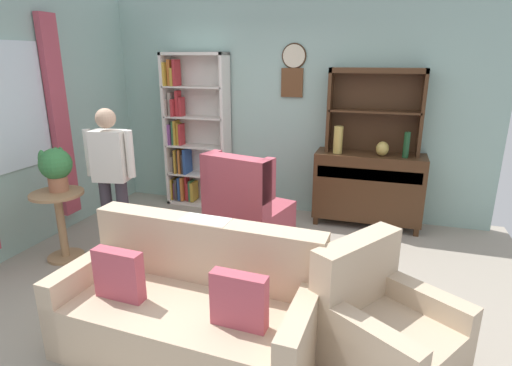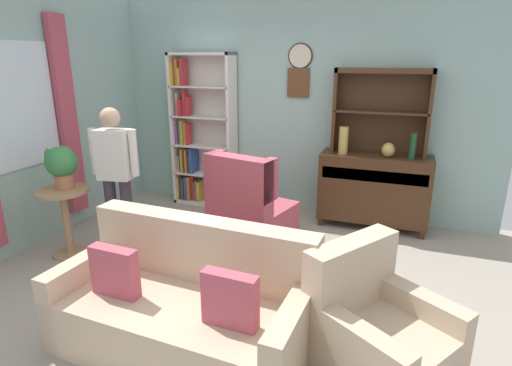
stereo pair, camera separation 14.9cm
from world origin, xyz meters
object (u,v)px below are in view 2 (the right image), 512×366
at_px(bookshelf, 199,135).
at_px(potted_plant_large, 61,164).
at_px(plant_stand, 66,215).
at_px(sideboard_hutch, 382,100).
at_px(coffee_table, 241,246).
at_px(vase_tall, 343,140).
at_px(vase_round, 388,150).
at_px(sideboard, 374,188).
at_px(bottle_wine, 413,146).
at_px(couch_floral, 185,308).
at_px(wingback_chair, 249,210).
at_px(armchair_floral, 377,337).
at_px(person_reading, 116,171).
at_px(book_stack, 246,241).

relative_size(bookshelf, potted_plant_large, 4.77).
relative_size(plant_stand, potted_plant_large, 1.66).
xyz_separation_m(sideboard_hutch, coffee_table, (-1.03, -1.88, -1.21)).
xyz_separation_m(vase_tall, vase_round, (0.52, 0.01, -0.08)).
bearing_deg(plant_stand, coffee_table, 3.87).
bearing_deg(sideboard, vase_round, -27.17).
distance_m(bottle_wine, couch_floral, 3.14).
bearing_deg(potted_plant_large, wingback_chair, 27.53).
relative_size(bookshelf, vase_round, 12.35).
relative_size(bookshelf, armchair_floral, 1.98).
bearing_deg(bookshelf, couch_floral, -64.61).
height_order(plant_stand, potted_plant_large, potted_plant_large).
height_order(wingback_chair, coffee_table, wingback_chair).
bearing_deg(couch_floral, bookshelf, 115.39).
height_order(bookshelf, armchair_floral, bookshelf).
distance_m(sideboard_hutch, vase_tall, 0.64).
height_order(wingback_chair, plant_stand, wingback_chair).
height_order(sideboard_hutch, person_reading, sideboard_hutch).
bearing_deg(sideboard_hutch, vase_tall, -154.11).
bearing_deg(person_reading, plant_stand, -149.56).
distance_m(sideboard_hutch, bottle_wine, 0.66).
relative_size(vase_tall, coffee_table, 0.41).
distance_m(vase_tall, coffee_table, 1.95).
relative_size(vase_round, couch_floral, 0.09).
relative_size(vase_tall, plant_stand, 0.45).
relative_size(wingback_chair, person_reading, 0.67).
bearing_deg(person_reading, potted_plant_large, -155.95).
bearing_deg(sideboard, wingback_chair, -143.34).
xyz_separation_m(bookshelf, wingback_chair, (1.14, -1.03, -0.61)).
bearing_deg(sideboard_hutch, sideboard, -90.00).
bearing_deg(plant_stand, sideboard, 32.61).
distance_m(sideboard, potted_plant_large, 3.54).
xyz_separation_m(sideboard, potted_plant_large, (-2.99, -1.84, 0.48)).
height_order(bookshelf, coffee_table, bookshelf).
bearing_deg(bottle_wine, coffee_table, -130.28).
bearing_deg(bookshelf, vase_round, -3.40).
relative_size(person_reading, book_stack, 7.19).
distance_m(bookshelf, couch_floral, 3.22).
xyz_separation_m(sideboard, bottle_wine, (0.39, -0.09, 0.56)).
relative_size(sideboard, person_reading, 0.83).
height_order(vase_tall, vase_round, vase_tall).
bearing_deg(wingback_chair, book_stack, -70.84).
relative_size(wingback_chair, plant_stand, 1.44).
relative_size(bottle_wine, potted_plant_large, 0.69).
distance_m(sideboard_hutch, couch_floral, 3.31).
distance_m(vase_tall, plant_stand, 3.22).
relative_size(wingback_chair, book_stack, 4.84).
xyz_separation_m(bookshelf, book_stack, (1.46, -1.93, -0.54)).
bearing_deg(wingback_chair, bottle_wine, 27.29).
relative_size(couch_floral, person_reading, 1.18).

